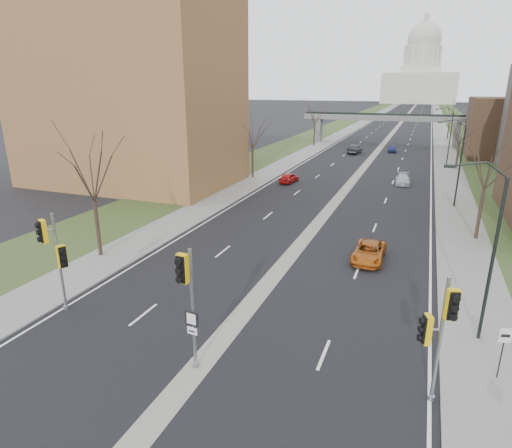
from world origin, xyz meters
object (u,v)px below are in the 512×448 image
Objects in this scene: signal_pole_left at (55,250)px; speed_limit_sign at (504,344)px; signal_pole_median at (187,290)px; car_right_mid at (403,179)px; car_right_far at (392,149)px; signal_pole_right at (439,325)px; car_left_near at (289,178)px; car_left_far at (355,149)px; car_right_near at (369,252)px.

speed_limit_sign is (21.53, 2.31, -1.93)m from signal_pole_left.
signal_pole_left is 1.00× the size of signal_pole_median.
signal_pole_left is at bearing -114.80° from car_right_mid.
car_right_far is (-9.55, 66.48, -1.12)m from speed_limit_sign.
car_left_near is at bearing 95.39° from signal_pole_right.
car_left_far is (-3.43, 66.28, -3.14)m from signal_pole_median.
signal_pole_right is at bearing -89.37° from car_right_mid.
speed_limit_sign is 0.62× the size of car_left_near.
signal_pole_right reaches higher than car_right_mid.
speed_limit_sign is 0.49× the size of car_left_far.
car_left_far is at bearing -150.93° from car_right_far.
car_right_far is at bearing 93.20° from car_right_near.
car_right_far is at bearing -101.31° from car_left_near.
signal_pole_median is at bearing 11.75° from signal_pole_left.
signal_pole_right is 4.17m from speed_limit_sign.
car_right_near is at bearing 86.72° from signal_pole_right.
car_left_far is at bearing -91.84° from car_left_near.
car_right_far is at bearing 81.57° from speed_limit_sign.
signal_pole_left is 1.17× the size of car_left_far.
car_right_far reaches higher than car_right_mid.
car_right_near is at bearing 74.99° from signal_pole_median.
signal_pole_left is 64.68m from car_left_far.
speed_limit_sign is at bearing -58.71° from car_right_near.
signal_pole_left reaches higher than car_right_mid.
speed_limit_sign is at bearing -85.05° from car_right_mid.
car_left_far is (-13.10, 64.66, -2.72)m from signal_pole_right.
car_left_far is (-15.83, 62.06, -0.96)m from speed_limit_sign.
signal_pole_median is 1.53× the size of car_right_far.
signal_pole_right is 1.41× the size of car_left_near.
car_left_near is (-7.36, 38.21, -3.28)m from signal_pole_median.
car_right_mid is at bearing 75.08° from signal_pole_right.
signal_pole_right is 41.29m from car_right_mid.
signal_pole_left is 36.46m from car_left_near.
signal_pole_left reaches higher than car_right_near.
signal_pole_median reaches higher than car_right_mid.
car_right_near is at bearing -95.60° from car_right_mid.
car_right_near reaches higher than car_right_mid.
signal_pole_median is 1.17× the size of car_left_far.
signal_pole_right is 1.46× the size of car_right_far.
car_right_far is (10.21, 32.50, -0.02)m from car_left_near.
car_left_near is 26.05m from car_right_near.
car_right_near is at bearing 104.32° from speed_limit_sign.
car_right_far is at bearing 92.37° from signal_pole_median.
car_left_far is 1.06× the size of car_right_near.
signal_pole_median is at bearing -98.42° from car_right_far.
signal_pole_median is 1.34× the size of car_right_mid.
signal_pole_left is 1.05× the size of signal_pole_right.
signal_pole_median reaches higher than car_left_near.
car_right_near is 55.17m from car_right_far.
car_right_mid is at bearing 88.79° from car_right_near.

